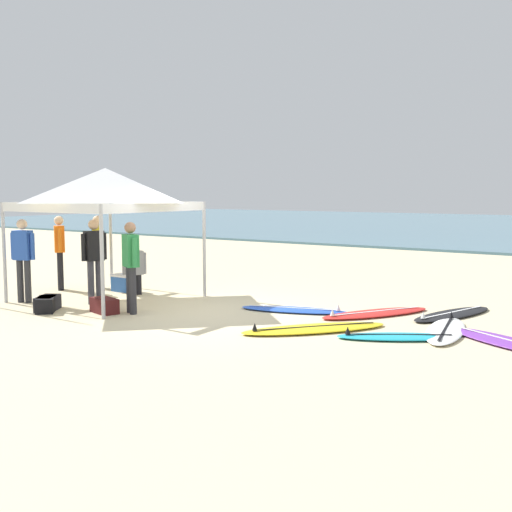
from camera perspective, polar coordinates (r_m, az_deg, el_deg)
name	(u,v)px	position (r m, az deg, el deg)	size (l,w,h in m)	color
ground_plane	(206,313)	(11.75, -4.60, -5.22)	(80.00, 80.00, 0.00)	beige
canopy_tent	(106,186)	(13.35, -13.61, 6.28)	(3.01, 3.01, 2.75)	#B7B7BC
surfboard_blue	(294,310)	(11.86, 3.53, -4.93)	(2.14, 1.15, 0.19)	blue
surfboard_red	(375,313)	(11.73, 10.87, -5.15)	(1.70, 2.30, 0.19)	red
surfboard_black	(452,314)	(11.98, 17.53, -5.09)	(1.19, 2.24, 0.19)	black
surfboard_cyan	(398,337)	(9.95, 12.86, -7.20)	(1.90, 1.46, 0.19)	#23B2CC
surfboard_yellow	(314,328)	(10.31, 5.34, -6.62)	(2.10, 2.36, 0.19)	yellow
surfboard_purple	(509,342)	(10.07, 22.17, -7.34)	(2.29, 1.63, 0.19)	purple
surfboard_white	(446,330)	(10.59, 16.96, -6.52)	(0.98, 2.22, 0.19)	white
person_yellow	(98,246)	(14.98, -14.26, 0.86)	(0.40, 0.43, 1.71)	#383842
person_green	(131,261)	(11.75, -11.39, -0.44)	(0.50, 0.36, 1.71)	#2D2D33
person_blue	(23,255)	(13.53, -20.55, 0.13)	(0.53, 0.32, 1.71)	#2D2D33
person_black	(94,255)	(12.94, -14.58, 0.07)	(0.30, 0.54, 1.71)	#383842
person_orange	(60,247)	(14.99, -17.53, 0.77)	(0.46, 0.39, 1.71)	black
person_grey	(134,265)	(13.89, -11.08, -0.84)	(0.35, 0.50, 1.20)	black
gear_bag_near_tent	(48,303)	(12.58, -18.54, -4.13)	(0.60, 0.32, 0.28)	#232328
gear_bag_by_pole	(46,304)	(12.47, -18.66, -4.22)	(0.60, 0.32, 0.28)	black
gear_bag_on_sand	(104,306)	(12.03, -13.70, -4.43)	(0.60, 0.32, 0.28)	#4C1919
cooler_box	(124,283)	(14.51, -12.02, -2.40)	(0.50, 0.36, 0.39)	#2D60B7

